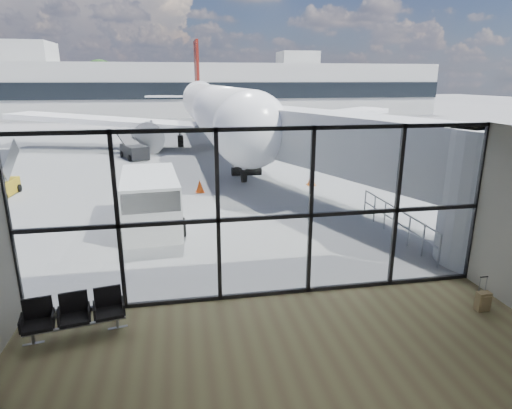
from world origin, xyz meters
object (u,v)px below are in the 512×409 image
object	(u,v)px
suitcase	(483,301)
service_van	(151,201)
seating_row	(74,312)
airliner	(213,109)
belt_loader	(134,151)

from	to	relation	value
suitcase	service_van	xyz separation A→B (m)	(-8.46, 8.06, 0.79)
seating_row	airliner	bearing A→B (deg)	68.53
airliner	service_van	world-z (taller)	airliner
service_van	belt_loader	world-z (taller)	service_van
suitcase	service_van	bearing A→B (deg)	135.92
airliner	belt_loader	xyz separation A→B (m)	(-6.38, -6.15, -2.54)
seating_row	airliner	world-z (taller)	airliner
suitcase	seating_row	bearing A→B (deg)	174.92
belt_loader	airliner	bearing A→B (deg)	20.77
seating_row	airliner	xyz separation A→B (m)	(5.63, 29.35, 2.57)
seating_row	suitcase	size ratio (longest dim) A/B	2.42
suitcase	belt_loader	world-z (taller)	belt_loader
suitcase	service_van	distance (m)	11.71
seating_row	airliner	distance (m)	29.99
service_van	belt_loader	distance (m)	16.07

